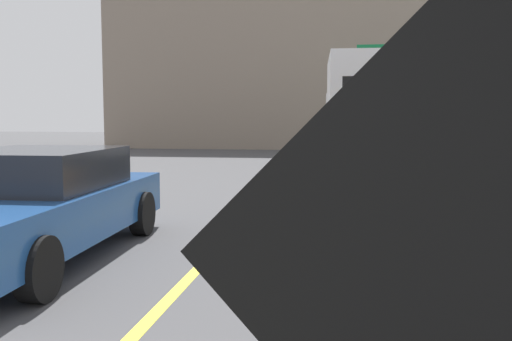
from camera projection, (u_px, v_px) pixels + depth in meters
name	position (u px, v px, depth m)	size (l,w,h in m)	color
lane_center_stripe	(169.00, 299.00, 5.67)	(0.14, 36.00, 0.01)	yellow
arrow_board_trailer	(377.00, 175.00, 12.95)	(1.60, 1.91, 2.70)	orange
box_truck	(368.00, 113.00, 17.59)	(2.91, 6.95, 3.51)	black
pickup_car	(30.00, 204.00, 7.27)	(2.26, 4.87, 1.38)	navy
highway_guide_sign	(402.00, 77.00, 24.07)	(2.79, 0.18, 5.00)	gray
far_building_block	(275.00, 67.00, 33.98)	(18.10, 8.19, 9.38)	gray
traffic_cone_mid_lane	(378.00, 272.00, 5.62)	(0.36, 0.36, 0.59)	black
traffic_cone_far_lane	(376.00, 228.00, 7.79)	(0.36, 0.36, 0.59)	black
traffic_cone_curbside	(371.00, 196.00, 10.29)	(0.36, 0.36, 0.78)	black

